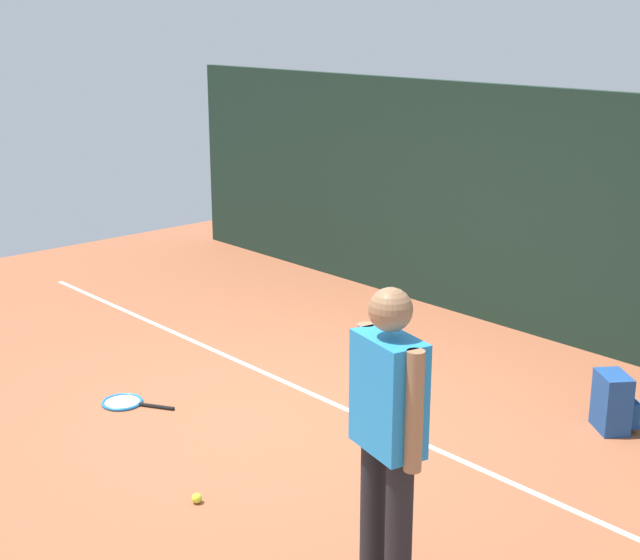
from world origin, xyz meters
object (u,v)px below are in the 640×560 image
object	(u,v)px
tennis_racket	(126,402)
backpack	(614,403)
tennis_player	(388,427)
tennis_ball_near_player	(197,498)

from	to	relation	value
tennis_racket	backpack	world-z (taller)	backpack
tennis_player	tennis_racket	world-z (taller)	tennis_player
tennis_racket	backpack	bearing A→B (deg)	-170.09
tennis_ball_near_player	tennis_racket	bearing A→B (deg)	164.44
backpack	tennis_racket	bearing A→B (deg)	76.70
tennis_player	backpack	bearing A→B (deg)	108.22
tennis_racket	tennis_ball_near_player	size ratio (longest dim) A/B	9.35
tennis_player	backpack	world-z (taller)	tennis_player
tennis_player	tennis_ball_near_player	world-z (taller)	tennis_player
tennis_racket	tennis_ball_near_player	xyz separation A→B (m)	(1.64, -0.46, 0.02)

